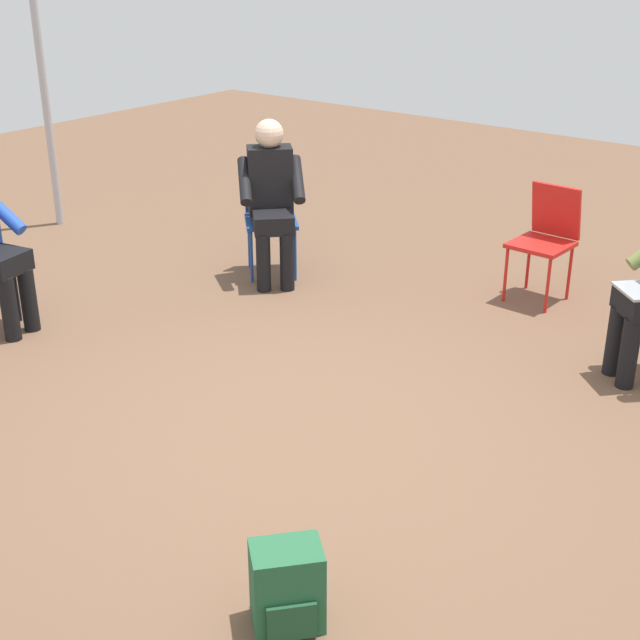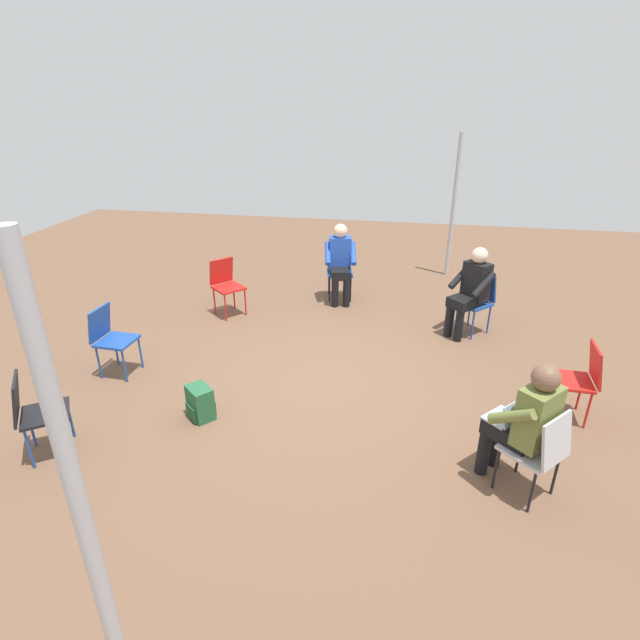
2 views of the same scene
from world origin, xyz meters
TOP-DOWN VIEW (x-y plane):
  - ground_plane at (0.00, 0.00)m, footprint 16.25×16.25m
  - chair_northeast at (1.44, 2.00)m, footprint 0.58×0.59m
  - chair_southwest at (-1.75, -1.84)m, footprint 0.58×0.59m
  - chair_south at (0.20, -2.55)m, footprint 0.42×0.46m
  - chair_north at (0.18, 2.63)m, footprint 0.42×0.45m
  - chair_northwest at (-1.79, 1.82)m, footprint 0.58×0.58m
  - chair_southeast at (1.70, -2.39)m, footprint 0.57×0.58m
  - chair_west at (-2.74, -0.25)m, footprint 0.51×0.47m
  - person_with_laptop at (1.32, 1.87)m, footprint 0.64×0.64m
  - person_in_black at (-1.67, 1.71)m, footprint 0.63×0.63m
  - person_in_blue at (-2.57, -0.22)m, footprint 0.57×0.56m
  - backpack_near_laptop_user at (0.88, -1.18)m, footprint 0.33×0.34m
  - tent_pole_near at (3.75, -0.27)m, footprint 0.07×0.07m
  - tent_pole_far at (-4.18, 1.55)m, footprint 0.07×0.07m

SIDE VIEW (x-z plane):
  - ground_plane at x=0.00m, z-range 0.00..0.00m
  - backpack_near_laptop_user at x=0.88m, z-range -0.02..0.34m
  - chair_northeast at x=1.44m, z-range 0.07..0.92m
  - chair_southwest at x=-1.75m, z-range 0.07..0.92m
  - chair_south at x=0.20m, z-range 0.07..0.92m
  - chair_north at x=0.18m, z-range 0.07..0.92m
  - chair_northwest at x=-1.79m, z-range 0.07..0.92m
  - chair_southeast at x=1.70m, z-range 0.07..0.92m
  - chair_west at x=-2.74m, z-range 0.07..0.92m
  - person_with_laptop at x=1.32m, z-range 0.07..1.31m
  - person_in_black at x=-1.67m, z-range 0.07..1.31m
  - person_in_blue at x=-2.57m, z-range 0.07..1.31m
  - tent_pole_far at x=-4.18m, z-range 0.00..2.51m
  - tent_pole_near at x=3.75m, z-range 0.00..2.79m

